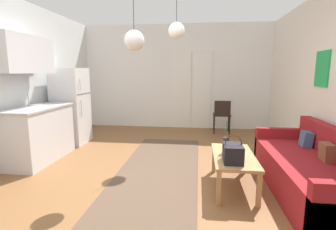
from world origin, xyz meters
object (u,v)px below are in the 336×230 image
at_px(bamboo_vase, 226,145).
at_px(couch, 315,173).
at_px(refrigerator, 71,106).
at_px(pendant_lamp_far, 176,31).
at_px(coffee_table, 234,159).
at_px(pendant_lamp_near, 134,40).
at_px(handbag, 233,153).
at_px(accent_chair, 222,114).

bearing_deg(bamboo_vase, couch, -9.36).
xyz_separation_m(bamboo_vase, refrigerator, (-3.00, 1.65, 0.24)).
bearing_deg(refrigerator, pendant_lamp_far, -10.37).
distance_m(couch, coffee_table, 0.97).
xyz_separation_m(couch, refrigerator, (-4.06, 1.82, 0.51)).
distance_m(pendant_lamp_near, pendant_lamp_far, 1.28).
relative_size(handbag, pendant_lamp_far, 0.49).
bearing_deg(pendant_lamp_near, couch, -6.31).
bearing_deg(handbag, refrigerator, 147.00).
bearing_deg(pendant_lamp_near, accent_chair, 63.08).
height_order(coffee_table, bamboo_vase, bamboo_vase).
relative_size(coffee_table, handbag, 3.15).
xyz_separation_m(pendant_lamp_near, pendant_lamp_far, (0.45, 1.16, 0.29)).
xyz_separation_m(couch, pendant_lamp_far, (-1.83, 1.41, 1.92)).
relative_size(bamboo_vase, pendant_lamp_far, 0.65).
relative_size(couch, accent_chair, 2.61).
bearing_deg(accent_chair, refrigerator, 22.94).
distance_m(accent_chair, pendant_lamp_far, 2.56).
distance_m(refrigerator, accent_chair, 3.45).
relative_size(bamboo_vase, accent_chair, 0.53).
relative_size(couch, pendant_lamp_far, 3.20).
height_order(handbag, refrigerator, refrigerator).
height_order(handbag, accent_chair, accent_chair).
distance_m(couch, handbag, 1.05).
relative_size(coffee_table, accent_chair, 1.27).
bearing_deg(bamboo_vase, pendant_lamp_far, 121.85).
bearing_deg(coffee_table, bamboo_vase, 142.40).
xyz_separation_m(coffee_table, pendant_lamp_near, (-1.32, 0.15, 1.52)).
xyz_separation_m(accent_chair, pendant_lamp_far, (-0.97, -1.65, 1.71)).
bearing_deg(couch, pendant_lamp_near, 173.69).
height_order(bamboo_vase, refrigerator, refrigerator).
xyz_separation_m(coffee_table, bamboo_vase, (-0.10, 0.08, 0.16)).
relative_size(handbag, refrigerator, 0.21).
distance_m(accent_chair, pendant_lamp_near, 3.45).
bearing_deg(pendant_lamp_far, pendant_lamp_near, -111.27).
distance_m(couch, accent_chair, 3.18).
height_order(coffee_table, accent_chair, accent_chair).
xyz_separation_m(handbag, pendant_lamp_far, (-0.82, 1.57, 1.65)).
distance_m(refrigerator, pendant_lamp_near, 2.62).
bearing_deg(pendant_lamp_near, handbag, -17.90).
xyz_separation_m(accent_chair, pendant_lamp_near, (-1.42, -2.81, 1.42)).
relative_size(couch, pendant_lamp_near, 2.24).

